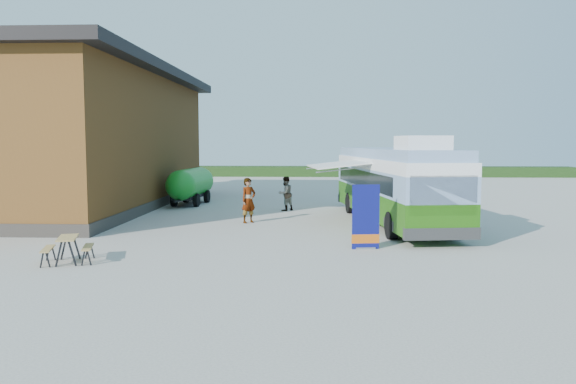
{
  "coord_description": "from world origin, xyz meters",
  "views": [
    {
      "loc": [
        1.72,
        -19.87,
        3.47
      ],
      "look_at": [
        0.63,
        3.51,
        1.4
      ],
      "focal_mm": 35.0,
      "sensor_mm": 36.0,
      "label": 1
    }
  ],
  "objects_px": {
    "person_a": "(249,200)",
    "slurry_tanker": "(191,184)",
    "bus": "(393,182)",
    "person_b": "(285,194)",
    "picnic_table": "(68,244)",
    "banner": "(366,223)"
  },
  "relations": [
    {
      "from": "bus",
      "to": "banner",
      "type": "xyz_separation_m",
      "value": [
        -1.7,
        -5.96,
        -0.91
      ]
    },
    {
      "from": "picnic_table",
      "to": "slurry_tanker",
      "type": "relative_size",
      "value": 0.3
    },
    {
      "from": "banner",
      "to": "picnic_table",
      "type": "bearing_deg",
      "value": -171.66
    },
    {
      "from": "bus",
      "to": "person_b",
      "type": "xyz_separation_m",
      "value": [
        -4.84,
        4.25,
        -0.9
      ]
    },
    {
      "from": "bus",
      "to": "picnic_table",
      "type": "distance_m",
      "value": 13.54
    },
    {
      "from": "banner",
      "to": "slurry_tanker",
      "type": "distance_m",
      "value": 15.44
    },
    {
      "from": "picnic_table",
      "to": "bus",
      "type": "bearing_deg",
      "value": 22.41
    },
    {
      "from": "person_b",
      "to": "slurry_tanker",
      "type": "xyz_separation_m",
      "value": [
        -5.44,
        2.63,
        0.29
      ]
    },
    {
      "from": "person_b",
      "to": "slurry_tanker",
      "type": "bearing_deg",
      "value": -69.42
    },
    {
      "from": "slurry_tanker",
      "to": "banner",
      "type": "bearing_deg",
      "value": -51.89
    },
    {
      "from": "picnic_table",
      "to": "person_a",
      "type": "distance_m",
      "value": 9.38
    },
    {
      "from": "person_b",
      "to": "slurry_tanker",
      "type": "height_order",
      "value": "slurry_tanker"
    },
    {
      "from": "bus",
      "to": "person_a",
      "type": "distance_m",
      "value": 6.26
    },
    {
      "from": "bus",
      "to": "picnic_table",
      "type": "bearing_deg",
      "value": -148.73
    },
    {
      "from": "picnic_table",
      "to": "person_a",
      "type": "xyz_separation_m",
      "value": [
        4.26,
        8.34,
        0.41
      ]
    },
    {
      "from": "bus",
      "to": "slurry_tanker",
      "type": "height_order",
      "value": "bus"
    },
    {
      "from": "banner",
      "to": "person_a",
      "type": "relative_size",
      "value": 1.08
    },
    {
      "from": "bus",
      "to": "person_b",
      "type": "bearing_deg",
      "value": 130.94
    },
    {
      "from": "bus",
      "to": "person_b",
      "type": "distance_m",
      "value": 6.5
    },
    {
      "from": "person_a",
      "to": "slurry_tanker",
      "type": "bearing_deg",
      "value": 77.64
    },
    {
      "from": "banner",
      "to": "person_b",
      "type": "xyz_separation_m",
      "value": [
        -3.14,
        10.21,
        0.01
      ]
    },
    {
      "from": "person_a",
      "to": "slurry_tanker",
      "type": "distance_m",
      "value": 8.12
    }
  ]
}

